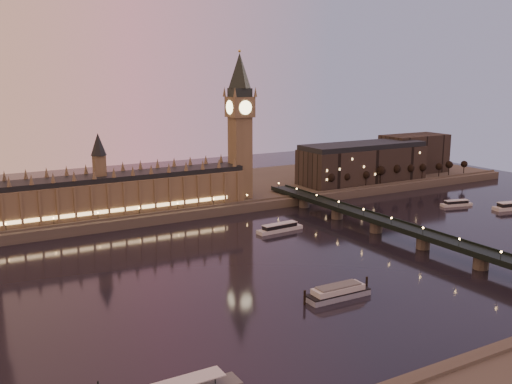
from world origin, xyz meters
TOP-DOWN VIEW (x-y plane):
  - ground at (0.00, 0.00)m, footprint 700.00×700.00m
  - far_embankment at (30.00, 165.00)m, footprint 560.00×130.00m
  - palace_of_westminster at (-40.12, 120.99)m, footprint 180.00×26.62m
  - big_ben at (53.99, 120.99)m, footprint 17.68×17.68m
  - westminster_bridge at (91.61, 0.00)m, footprint 13.20×260.00m
  - city_block at (194.94, 130.93)m, footprint 155.00×45.00m
  - bare_tree_0 at (127.90, 109.00)m, footprint 6.41×6.41m
  - bare_tree_1 at (143.89, 109.00)m, footprint 6.41×6.41m
  - bare_tree_2 at (159.88, 109.00)m, footprint 6.41×6.41m
  - bare_tree_3 at (175.87, 109.00)m, footprint 6.41×6.41m
  - bare_tree_4 at (191.86, 109.00)m, footprint 6.41×6.41m
  - bare_tree_5 at (207.85, 109.00)m, footprint 6.41×6.41m
  - bare_tree_6 at (223.83, 109.00)m, footprint 6.41×6.41m
  - bare_tree_7 at (239.82, 109.00)m, footprint 6.41×6.41m
  - bare_tree_8 at (255.81, 109.00)m, footprint 6.41×6.41m
  - bare_tree_9 at (271.80, 109.00)m, footprint 6.41×6.41m
  - cruise_boat_a at (42.68, 49.66)m, footprint 30.95×8.84m
  - cruise_boat_b at (189.43, 43.10)m, footprint 24.09×11.26m
  - cruise_boat_c at (214.21, 16.04)m, footprint 28.24×12.90m
  - moored_barge at (8.19, -51.68)m, footprint 33.93×8.56m

SIDE VIEW (x-z plane):
  - ground at x=0.00m, z-range 0.00..0.00m
  - cruise_boat_b at x=189.43m, z-range -0.26..4.06m
  - cruise_boat_a at x=42.68m, z-range -0.29..4.60m
  - cruise_boat_c at x=214.21m, z-range -0.32..5.13m
  - moored_barge at x=8.19m, z-range -0.48..5.73m
  - far_embankment at x=30.00m, z-range 0.00..6.00m
  - westminster_bridge at x=91.61m, z-range -2.13..13.17m
  - bare_tree_0 at x=127.90m, z-range 9.22..22.24m
  - bare_tree_1 at x=143.89m, z-range 9.22..22.24m
  - bare_tree_2 at x=159.88m, z-range 9.22..22.24m
  - bare_tree_3 at x=175.87m, z-range 9.22..22.24m
  - bare_tree_4 at x=191.86m, z-range 9.22..22.24m
  - bare_tree_5 at x=207.85m, z-range 9.22..22.24m
  - bare_tree_6 at x=223.83m, z-range 9.22..22.24m
  - bare_tree_7 at x=239.82m, z-range 9.22..22.24m
  - bare_tree_8 at x=255.81m, z-range 9.22..22.24m
  - bare_tree_9 at x=271.80m, z-range 9.22..22.24m
  - palace_of_westminster at x=-40.12m, z-range -4.29..47.71m
  - city_block at x=194.94m, z-range 5.24..39.24m
  - big_ben at x=53.99m, z-range 11.95..115.95m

